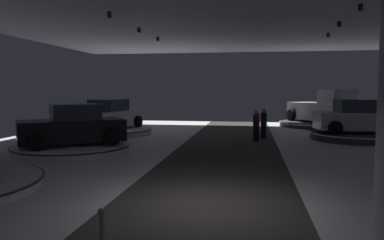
% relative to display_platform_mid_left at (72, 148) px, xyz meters
% --- Properties ---
extents(ground, '(24.00, 44.00, 0.06)m').
position_rel_display_platform_mid_left_xyz_m(ground, '(6.40, -6.45, -0.18)').
color(ground, silver).
extents(display_platform_mid_left, '(4.81, 4.81, 0.27)m').
position_rel_display_platform_mid_left_xyz_m(display_platform_mid_left, '(0.00, 0.00, 0.00)').
color(display_platform_mid_left, silver).
rests_on(display_platform_mid_left, ground).
extents(display_car_mid_left, '(4.47, 3.90, 1.71)m').
position_rel_display_platform_mid_left_xyz_m(display_car_mid_left, '(0.03, 0.02, 0.88)').
color(display_car_mid_left, black).
rests_on(display_car_mid_left, display_platform_mid_left).
extents(display_platform_far_right, '(4.88, 4.88, 0.36)m').
position_rel_display_platform_mid_left_xyz_m(display_platform_far_right, '(12.87, 5.81, 0.05)').
color(display_platform_far_right, '#333338').
rests_on(display_platform_far_right, ground).
extents(display_car_far_right, '(4.34, 2.46, 1.71)m').
position_rel_display_platform_mid_left_xyz_m(display_car_far_right, '(12.84, 5.80, 0.98)').
color(display_car_far_right, silver).
rests_on(display_car_far_right, display_platform_far_right).
extents(display_platform_far_left, '(4.67, 4.67, 0.31)m').
position_rel_display_platform_mid_left_xyz_m(display_platform_far_left, '(-0.60, 5.95, 0.02)').
color(display_platform_far_left, silver).
rests_on(display_platform_far_left, ground).
extents(display_car_far_left, '(2.96, 4.50, 1.71)m').
position_rel_display_platform_mid_left_xyz_m(display_car_far_left, '(-0.60, 5.92, 0.93)').
color(display_car_far_left, silver).
rests_on(display_car_far_left, display_platform_far_left).
extents(display_platform_deep_right, '(5.68, 5.68, 0.28)m').
position_rel_display_platform_mid_left_xyz_m(display_platform_deep_right, '(12.21, 12.81, 0.01)').
color(display_platform_deep_right, '#333338').
rests_on(display_platform_deep_right, ground).
extents(pickup_truck_deep_right, '(4.40, 5.68, 2.30)m').
position_rel_display_platform_mid_left_xyz_m(pickup_truck_deep_right, '(12.36, 12.53, 1.07)').
color(pickup_truck_deep_right, silver).
rests_on(pickup_truck_deep_right, display_platform_deep_right).
extents(visitor_walking_near, '(0.32, 0.32, 1.59)m').
position_rel_display_platform_mid_left_xyz_m(visitor_walking_near, '(7.65, 4.16, 0.75)').
color(visitor_walking_near, black).
rests_on(visitor_walking_near, ground).
extents(visitor_walking_far, '(0.32, 0.32, 1.59)m').
position_rel_display_platform_mid_left_xyz_m(visitor_walking_far, '(8.05, 5.30, 0.75)').
color(visitor_walking_far, black).
rests_on(visitor_walking_far, ground).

